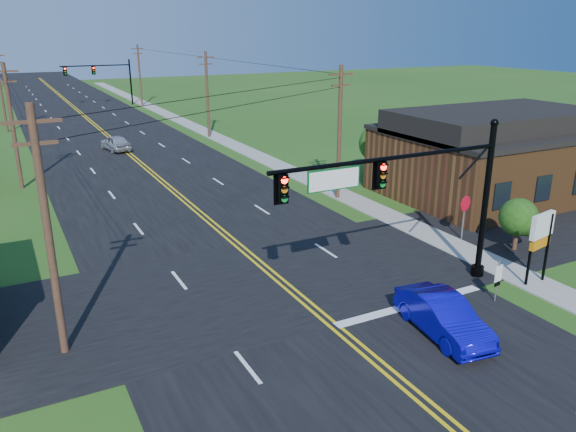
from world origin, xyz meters
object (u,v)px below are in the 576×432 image
signal_mast_main (410,192)px  route_sign (498,277)px  signal_mast_far (101,76)px  stop_sign (465,208)px  blue_car (443,317)px

signal_mast_main → route_sign: (3.16, -2.34, -3.61)m
signal_mast_far → route_sign: (3.06, -74.34, -3.40)m
signal_mast_main → stop_sign: signal_mast_main is taller
signal_mast_far → stop_sign: 68.46m
signal_mast_far → blue_car: signal_mast_far is taller
blue_car → signal_mast_main: bearing=84.0°
route_sign → stop_sign: bearing=47.6°
signal_mast_far → stop_sign: size_ratio=4.29×
signal_mast_far → route_sign: signal_mast_far is taller
signal_mast_main → stop_sign: size_ratio=4.41×
signal_mast_main → route_sign: signal_mast_main is taller
signal_mast_far → signal_mast_main: bearing=-90.1°
signal_mast_far → stop_sign: bearing=-83.9°
signal_mast_far → stop_sign: signal_mast_far is taller
signal_mast_far → blue_car: 75.50m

